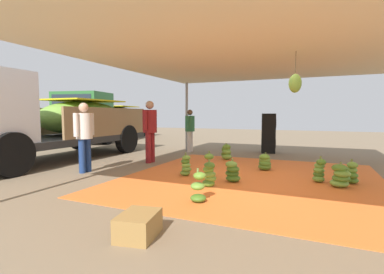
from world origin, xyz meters
name	(u,v)px	position (x,y,z in m)	size (l,w,h in m)	color
ground_plane	(136,168)	(0.00, 3.00, 0.00)	(40.00, 40.00, 0.00)	#7F6B51
tarp_orange	(251,178)	(0.00, 0.00, 0.01)	(5.51, 5.24, 0.01)	orange
tent_canopy	(257,57)	(0.00, -0.09, 2.57)	(8.00, 7.00, 2.65)	#9EA0A5
banana_bunch_0	(352,173)	(0.29, -1.94, 0.22)	(0.34, 0.34, 0.50)	#518428
banana_bunch_1	(209,166)	(-0.31, 0.85, 0.25)	(0.33, 0.33, 0.58)	#75A83D
banana_bunch_2	(232,172)	(-0.49, 0.28, 0.21)	(0.44, 0.43, 0.47)	#477523
banana_bunch_3	(265,162)	(1.00, -0.13, 0.20)	(0.44, 0.42, 0.44)	#518428
banana_bunch_4	(186,166)	(-0.37, 1.39, 0.23)	(0.29, 0.30, 0.52)	#6B9E38
banana_bunch_5	(209,175)	(-1.05, 0.58, 0.23)	(0.35, 0.34, 0.52)	#518428
banana_bunch_6	(319,171)	(0.20, -1.35, 0.23)	(0.32, 0.32, 0.53)	#6B9E38
banana_bunch_7	(226,152)	(2.19, 1.22, 0.23)	(0.46, 0.45, 0.50)	#75A83D
banana_bunch_8	(340,177)	(-0.11, -1.71, 0.21)	(0.45, 0.44, 0.48)	#75A83D
banana_bunch_9	(198,188)	(-1.99, 0.41, 0.23)	(0.36, 0.34, 0.53)	#477523
cargo_truck_main	(49,120)	(-0.11, 6.01, 1.22)	(6.34, 2.57, 2.40)	#2D2D2D
cargo_truck_far	(105,118)	(5.85, 9.06, 1.22)	(6.49, 3.59, 2.40)	#2D2D2D
worker_0	(190,127)	(3.42, 2.99, 0.91)	(0.57, 0.35, 1.57)	silver
worker_1	(150,127)	(0.83, 3.09, 1.03)	(0.65, 0.40, 1.77)	maroon
worker_2	(84,132)	(-0.97, 3.77, 0.97)	(0.61, 0.37, 1.66)	navy
speaker_stack	(268,133)	(4.34, 0.29, 0.71)	(0.64, 0.58, 1.42)	black
crate_0	(138,225)	(-3.43, 0.55, 0.14)	(0.52, 0.40, 0.27)	olive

